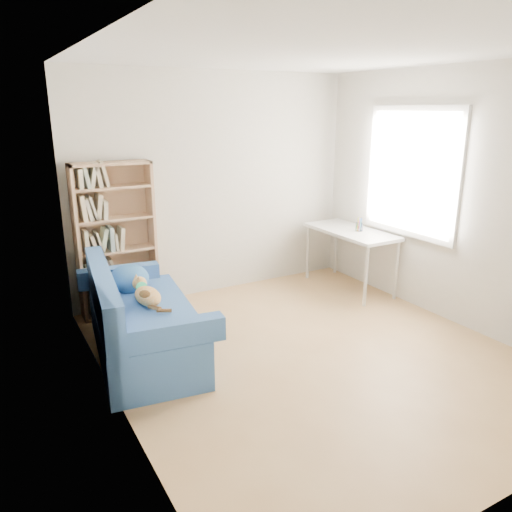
{
  "coord_description": "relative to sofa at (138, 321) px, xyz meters",
  "views": [
    {
      "loc": [
        -2.48,
        -3.36,
        2.19
      ],
      "look_at": [
        -0.28,
        0.54,
        0.85
      ],
      "focal_mm": 35.0,
      "sensor_mm": 36.0,
      "label": 1
    }
  ],
  "objects": [
    {
      "name": "pen_cup",
      "position": [
        2.86,
        0.34,
        0.49
      ],
      "size": [
        0.09,
        0.09,
        0.17
      ],
      "color": "white",
      "rests_on": "desk"
    },
    {
      "name": "ground",
      "position": [
        1.36,
        -0.8,
        -0.33
      ],
      "size": [
        4.0,
        4.0,
        0.0
      ],
      "primitive_type": "plane",
      "color": "#A67B4B",
      "rests_on": "ground"
    },
    {
      "name": "room_shell",
      "position": [
        1.46,
        -0.77,
        1.31
      ],
      "size": [
        3.54,
        4.04,
        2.62
      ],
      "color": "silver",
      "rests_on": "ground"
    },
    {
      "name": "sofa",
      "position": [
        0.0,
        0.0,
        0.0
      ],
      "size": [
        1.04,
        1.83,
        0.85
      ],
      "rotation": [
        0.0,
        0.0,
        -0.13
      ],
      "color": "#274E8B",
      "rests_on": "ground"
    },
    {
      "name": "bookshelf",
      "position": [
        0.11,
        1.06,
        0.44
      ],
      "size": [
        0.83,
        0.26,
        1.65
      ],
      "color": "tan",
      "rests_on": "ground"
    },
    {
      "name": "desk",
      "position": [
        2.81,
        0.43,
        0.35
      ],
      "size": [
        0.57,
        1.23,
        0.75
      ],
      "color": "silver",
      "rests_on": "ground"
    }
  ]
}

